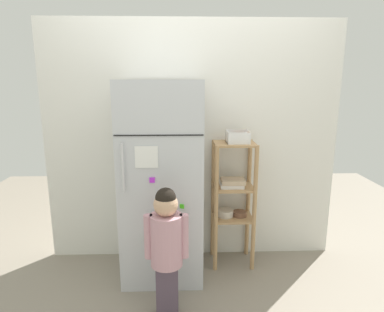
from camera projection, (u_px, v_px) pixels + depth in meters
ground_plane at (193, 271)px, 2.89m from camera, size 6.00×6.00×0.00m
kitchen_wall_back at (192, 144)px, 2.98m from camera, size 2.58×0.03×2.11m
refrigerator at (162, 181)px, 2.72m from camera, size 0.64×0.61×1.61m
child_standing at (166, 240)px, 2.25m from camera, size 0.30×0.22×0.93m
pantry_shelf_unit at (233, 195)px, 2.91m from camera, size 0.36×0.30×1.10m
fruit_bin at (240, 138)px, 2.79m from camera, size 0.18×0.18×0.10m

